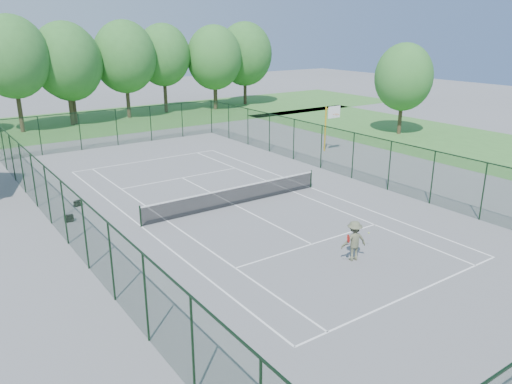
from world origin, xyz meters
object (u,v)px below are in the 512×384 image
sports_bag_a (69,218)px  basketball_goal (330,120)px  tennis_net (235,195)px  tennis_player (354,241)px

sports_bag_a → basketball_goal: bearing=14.8°
tennis_net → basketball_goal: basketball_goal is taller
tennis_net → sports_bag_a: tennis_net is taller
basketball_goal → sports_bag_a: size_ratio=8.40×
sports_bag_a → tennis_player: tennis_player is taller
tennis_player → basketball_goal: bearing=50.1°
tennis_net → tennis_player: bearing=-87.4°
tennis_net → basketball_goal: size_ratio=3.04×
tennis_net → basketball_goal: (12.73, 6.18, 1.99)m
basketball_goal → sports_bag_a: (-20.94, -3.45, -2.40)m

